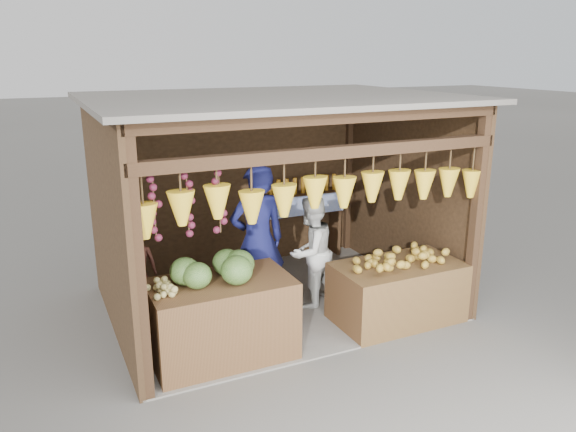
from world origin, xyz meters
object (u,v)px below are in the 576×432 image
(counter_left, at_px, (221,320))
(vendor_seated, at_px, (136,265))
(counter_right, at_px, (397,292))
(man_standing, at_px, (258,241))
(woman_standing, at_px, (310,252))

(counter_left, distance_m, vendor_seated, 1.35)
(counter_left, height_order, counter_right, counter_left)
(counter_left, relative_size, vendor_seated, 1.54)
(man_standing, height_order, vendor_seated, man_standing)
(vendor_seated, bearing_deg, man_standing, 174.15)
(counter_right, bearing_deg, counter_left, 178.58)
(counter_left, distance_m, man_standing, 1.24)
(counter_right, distance_m, woman_standing, 1.18)
(woman_standing, bearing_deg, vendor_seated, -34.21)
(counter_left, height_order, woman_standing, woman_standing)
(counter_left, bearing_deg, man_standing, 48.03)
(man_standing, bearing_deg, vendor_seated, -9.12)
(counter_left, relative_size, woman_standing, 1.03)
(counter_left, distance_m, woman_standing, 1.67)
(counter_left, distance_m, counter_right, 2.20)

